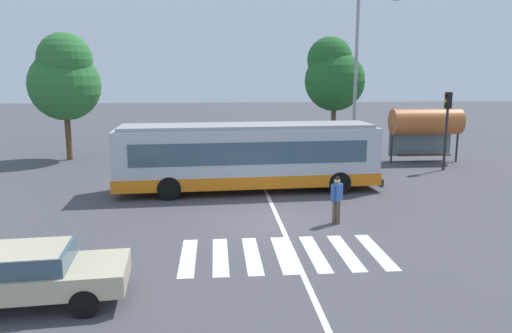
% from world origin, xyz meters
% --- Properties ---
extents(ground_plane, '(160.00, 160.00, 0.00)m').
position_xyz_m(ground_plane, '(0.00, 0.00, 0.00)').
color(ground_plane, '#47474C').
extents(city_transit_bus, '(12.05, 3.25, 3.06)m').
position_xyz_m(city_transit_bus, '(-0.50, 4.80, 1.59)').
color(city_transit_bus, black).
rests_on(city_transit_bus, ground_plane).
extents(pedestrian_crossing_street, '(0.47, 0.47, 1.72)m').
position_xyz_m(pedestrian_crossing_street, '(2.29, -0.44, 0.97)').
color(pedestrian_crossing_street, brown).
rests_on(pedestrian_crossing_street, ground_plane).
extents(foreground_sedan, '(4.63, 2.18, 1.35)m').
position_xyz_m(foreground_sedan, '(-6.34, -5.91, 0.77)').
color(foreground_sedan, black).
rests_on(foreground_sedan, ground_plane).
extents(parked_car_silver, '(2.08, 4.60, 1.35)m').
position_xyz_m(parked_car_silver, '(-3.68, 14.67, 0.77)').
color(parked_car_silver, black).
rests_on(parked_car_silver, ground_plane).
extents(parked_car_teal, '(2.15, 4.62, 1.35)m').
position_xyz_m(parked_car_teal, '(-1.00, 15.25, 0.77)').
color(parked_car_teal, black).
rests_on(parked_car_teal, ground_plane).
extents(parked_car_white, '(2.16, 4.63, 1.35)m').
position_xyz_m(parked_car_white, '(1.79, 14.94, 0.77)').
color(parked_car_white, black).
rests_on(parked_car_white, ground_plane).
extents(parked_car_charcoal, '(2.20, 4.64, 1.35)m').
position_xyz_m(parked_car_charcoal, '(4.54, 14.97, 0.77)').
color(parked_car_charcoal, black).
rests_on(parked_car_charcoal, ground_plane).
extents(traffic_light_far_corner, '(0.33, 0.32, 4.32)m').
position_xyz_m(traffic_light_far_corner, '(10.77, 8.79, 2.92)').
color(traffic_light_far_corner, '#28282B').
rests_on(traffic_light_far_corner, ground_plane).
extents(bus_stop_shelter, '(4.23, 1.54, 3.25)m').
position_xyz_m(bus_stop_shelter, '(10.72, 11.29, 2.42)').
color(bus_stop_shelter, '#28282B').
rests_on(bus_stop_shelter, ground_plane).
extents(twin_arm_street_lamp, '(5.16, 0.32, 9.97)m').
position_xyz_m(twin_arm_street_lamp, '(6.62, 12.45, 6.10)').
color(twin_arm_street_lamp, '#939399').
rests_on(twin_arm_street_lamp, ground_plane).
extents(background_tree_left, '(4.32, 4.32, 7.77)m').
position_xyz_m(background_tree_left, '(-11.06, 14.01, 5.08)').
color(background_tree_left, brown).
rests_on(background_tree_left, ground_plane).
extents(background_tree_right, '(4.36, 4.36, 8.00)m').
position_xyz_m(background_tree_right, '(6.65, 18.19, 5.28)').
color(background_tree_right, brown).
rests_on(background_tree_right, ground_plane).
extents(crosswalk_painted_stripes, '(6.05, 3.02, 0.01)m').
position_xyz_m(crosswalk_painted_stripes, '(0.00, -3.28, 0.00)').
color(crosswalk_painted_stripes, silver).
rests_on(crosswalk_painted_stripes, ground_plane).
extents(lane_center_line, '(0.16, 24.00, 0.01)m').
position_xyz_m(lane_center_line, '(0.31, 2.00, 0.00)').
color(lane_center_line, silver).
rests_on(lane_center_line, ground_plane).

